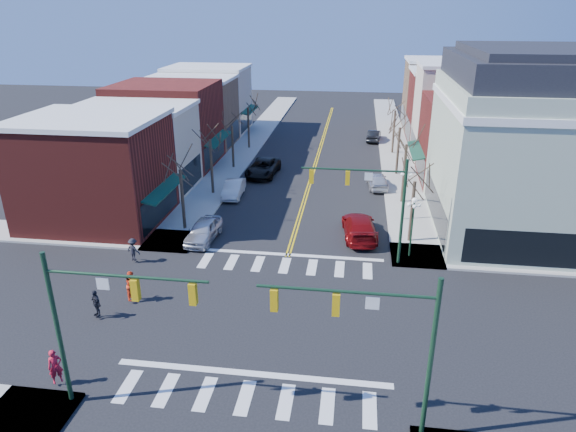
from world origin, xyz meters
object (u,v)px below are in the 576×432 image
at_px(car_left_near, 204,231).
at_px(pedestrian_dark_a, 96,303).
at_px(car_right_mid, 378,180).
at_px(lamppost_corner, 413,217).
at_px(car_left_far, 263,168).
at_px(car_right_far, 374,136).
at_px(pedestrian_red_b, 132,285).
at_px(lamppost_midblock, 405,185).
at_px(pedestrian_dark_b, 133,250).
at_px(car_right_near, 359,227).
at_px(car_left_mid, 234,189).
at_px(victorian_corner, 528,144).
at_px(pedestrian_red_a, 55,367).

xyz_separation_m(car_left_near, pedestrian_dark_a, (-2.91, -10.52, 0.17)).
bearing_deg(car_right_mid, pedestrian_dark_a, 50.87).
height_order(lamppost_corner, car_right_mid, lamppost_corner).
bearing_deg(car_left_far, lamppost_corner, -47.64).
bearing_deg(car_right_far, pedestrian_red_b, 76.55).
relative_size(lamppost_midblock, pedestrian_dark_a, 2.75).
distance_m(car_left_near, pedestrian_dark_b, 5.37).
xyz_separation_m(lamppost_corner, car_right_far, (-1.80, 32.20, -2.27)).
xyz_separation_m(pedestrian_red_b, pedestrian_dark_b, (-1.91, 4.59, -0.09)).
relative_size(car_left_near, car_right_near, 0.80).
distance_m(car_left_mid, pedestrian_dark_a, 20.13).
distance_m(car_left_mid, car_right_far, 25.45).
height_order(victorian_corner, car_right_near, victorian_corner).
bearing_deg(car_right_near, pedestrian_dark_a, 35.41).
height_order(car_right_far, pedestrian_dark_a, pedestrian_dark_a).
bearing_deg(car_right_near, car_left_mid, -39.46).
bearing_deg(car_right_mid, pedestrian_red_b, 50.76).
height_order(car_left_near, car_right_near, car_right_near).
bearing_deg(pedestrian_red_b, pedestrian_red_a, 171.26).
xyz_separation_m(lamppost_corner, pedestrian_red_a, (-16.74, -14.99, -1.97)).
height_order(victorian_corner, pedestrian_red_a, victorian_corner).
height_order(lamppost_corner, pedestrian_dark_a, lamppost_corner).
bearing_deg(car_right_mid, car_left_mid, 11.53).
bearing_deg(pedestrian_dark_b, car_right_mid, -113.20).
height_order(pedestrian_red_b, pedestrian_dark_a, pedestrian_red_b).
xyz_separation_m(pedestrian_red_a, pedestrian_dark_b, (-1.46, 11.82, -0.05)).
bearing_deg(car_right_mid, pedestrian_red_a, 57.07).
bearing_deg(car_left_mid, lamppost_corner, -37.56).
relative_size(pedestrian_red_a, pedestrian_red_b, 0.95).
bearing_deg(lamppost_corner, car_right_near, 139.31).
distance_m(lamppost_midblock, car_right_near, 5.38).
bearing_deg(car_left_far, car_right_near, -50.57).
bearing_deg(pedestrian_red_b, lamppost_midblock, -53.98).
height_order(car_left_near, pedestrian_red_b, pedestrian_red_b).
bearing_deg(pedestrian_dark_b, car_left_far, -84.44).
distance_m(victorian_corner, car_right_near, 13.43).
relative_size(car_left_far, pedestrian_dark_a, 3.66).
bearing_deg(car_right_near, pedestrian_red_b, 33.23).
relative_size(victorian_corner, pedestrian_red_b, 8.11).
height_order(car_right_far, pedestrian_dark_b, pedestrian_dark_b).
bearing_deg(victorian_corner, car_right_mid, 140.89).
bearing_deg(pedestrian_dark_b, victorian_corner, -140.78).
bearing_deg(pedestrian_red_b, car_left_mid, -10.55).
distance_m(car_right_near, pedestrian_red_a, 22.34).
bearing_deg(lamppost_midblock, pedestrian_dark_a, -137.22).
distance_m(lamppost_midblock, pedestrian_red_b, 21.74).
relative_size(car_left_far, pedestrian_dark_b, 3.66).
bearing_deg(car_left_mid, car_right_near, -35.65).
xyz_separation_m(victorian_corner, car_left_mid, (-22.90, 4.21, -5.94)).
relative_size(car_right_mid, pedestrian_red_b, 2.43).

